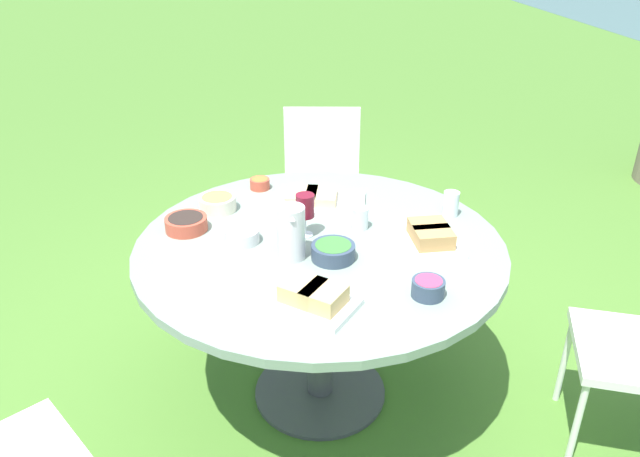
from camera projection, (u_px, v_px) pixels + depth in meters
ground_plane at (320, 392)px, 2.76m from camera, size 40.00×40.00×0.00m
dining_table at (320, 265)px, 2.46m from camera, size 1.43×1.43×0.76m
chair_near_left at (322, 174)px, 3.62m from camera, size 0.49×0.51×0.89m
water_pitcher at (291, 233)px, 2.26m from camera, size 0.11×0.10×0.20m
wine_glass at (305, 207)px, 2.40m from camera, size 0.07×0.07×0.18m
platter_bread_main at (317, 199)px, 2.70m from camera, size 0.33×0.43×0.06m
platter_charcuterie at (429, 235)px, 2.39m from camera, size 0.33×0.23×0.08m
platter_sandwich_side at (309, 296)px, 2.02m from camera, size 0.37×0.39×0.08m
bowl_fries at (217, 202)px, 2.65m from camera, size 0.16×0.16×0.06m
bowl_salad at (333, 251)px, 2.29m from camera, size 0.16×0.16×0.06m
bowl_olives at (186, 223)px, 2.49m from camera, size 0.17×0.17×0.06m
bowl_dip_red at (428, 287)px, 2.07m from camera, size 0.11×0.11×0.06m
bowl_dip_cream at (243, 235)px, 2.40m from camera, size 0.13×0.13×0.05m
bowl_roasted_veg at (260, 183)px, 2.85m from camera, size 0.09×0.09×0.05m
cup_water_near at (360, 218)px, 2.49m from camera, size 0.07×0.07×0.09m
cup_water_far at (451, 204)px, 2.59m from camera, size 0.07×0.07×0.11m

